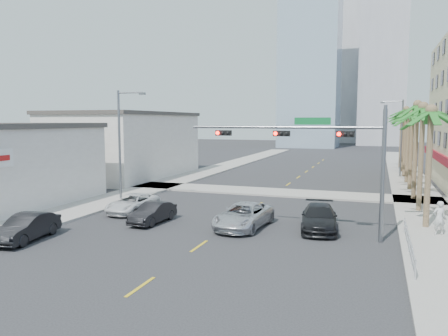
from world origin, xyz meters
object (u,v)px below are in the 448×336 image
at_px(pedestrian, 439,218).
at_px(car_parked_mid, 27,227).
at_px(car_parked_far, 133,203).
at_px(car_lane_right, 319,218).
at_px(car_lane_center, 244,216).
at_px(car_lane_left, 153,213).
at_px(traffic_signal_mast, 322,148).

bearing_deg(pedestrian, car_parked_mid, 0.90).
height_order(car_parked_far, car_lane_right, car_lane_right).
distance_m(car_parked_mid, car_lane_center, 12.42).
bearing_deg(car_lane_left, car_parked_far, 144.54).
bearing_deg(car_lane_center, car_lane_right, 17.78).
height_order(car_parked_mid, car_lane_left, car_parked_mid).
xyz_separation_m(traffic_signal_mast, car_lane_center, (-4.74, 0.63, -4.31)).
bearing_deg(car_lane_right, car_parked_far, 169.77).
xyz_separation_m(car_parked_far, pedestrian, (19.89, -0.07, 0.45)).
bearing_deg(car_lane_right, car_lane_center, -174.42).
bearing_deg(car_lane_left, pedestrian, 11.03).
distance_m(traffic_signal_mast, pedestrian, 7.77).
height_order(car_lane_right, pedestrian, pedestrian).
height_order(car_lane_center, car_lane_right, car_lane_center).
distance_m(car_lane_right, pedestrian, 6.63).
height_order(traffic_signal_mast, car_parked_mid, traffic_signal_mast).
distance_m(car_lane_center, car_lane_right, 4.57).
bearing_deg(car_lane_left, traffic_signal_mast, 3.66).
xyz_separation_m(car_parked_mid, car_lane_center, (10.45, 6.71, 0.03)).
relative_size(car_parked_mid, car_lane_left, 1.11).
xyz_separation_m(traffic_signal_mast, pedestrian, (6.31, 2.23, -3.95)).
height_order(car_lane_left, pedestrian, pedestrian).
bearing_deg(car_lane_center, car_parked_far, 174.03).
bearing_deg(car_parked_mid, pedestrian, 13.34).
bearing_deg(car_lane_right, traffic_signal_mast, -87.80).
xyz_separation_m(car_parked_far, car_lane_left, (2.93, -2.36, -0.01)).
bearing_deg(car_parked_far, traffic_signal_mast, -8.47).
xyz_separation_m(car_parked_mid, car_parked_far, (1.60, 8.38, -0.07)).
relative_size(traffic_signal_mast, car_lane_left, 2.79).
relative_size(traffic_signal_mast, car_parked_far, 2.34).
distance_m(car_parked_far, car_lane_right, 13.32).
bearing_deg(car_lane_right, pedestrian, -2.61).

